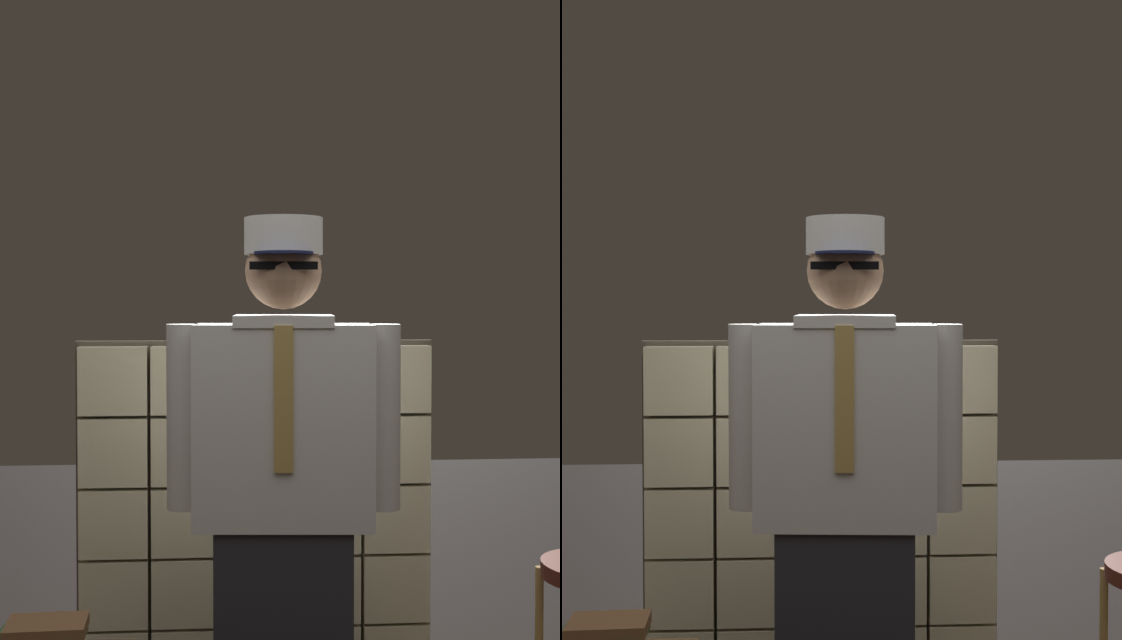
% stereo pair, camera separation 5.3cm
% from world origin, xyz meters
% --- Properties ---
extents(glass_block_wall, '(1.43, 0.10, 1.43)m').
position_xyz_m(glass_block_wall, '(-0.00, 1.24, 0.70)').
color(glass_block_wall, beige).
rests_on(glass_block_wall, ground).
extents(standing_person, '(0.73, 0.32, 1.83)m').
position_xyz_m(standing_person, '(0.05, 0.48, 0.95)').
color(standing_person, '#28282D').
rests_on(standing_person, ground).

